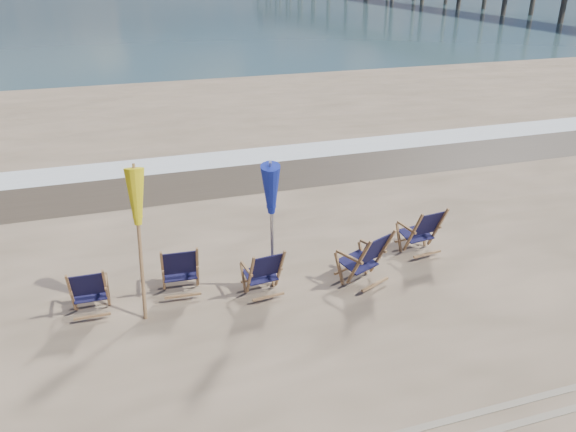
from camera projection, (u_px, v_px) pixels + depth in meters
name	position (u px, v px, depth m)	size (l,w,h in m)	color
surf_foam	(221.00, 159.00, 15.69)	(200.00, 1.40, 0.01)	silver
wet_sand_strip	(233.00, 177.00, 14.39)	(200.00, 2.60, 0.00)	#42362A
beach_chair_0	(106.00, 290.00, 8.61)	(0.58, 0.65, 0.91)	#121134
beach_chair_1	(198.00, 269.00, 9.12)	(0.63, 0.71, 0.99)	#121134
beach_chair_2	(280.00, 271.00, 9.14)	(0.59, 0.66, 0.92)	#121134
beach_chair_3	(382.00, 254.00, 9.51)	(0.68, 0.77, 1.06)	#121134
beach_chair_4	(438.00, 229.00, 10.45)	(0.65, 0.73, 1.01)	#121134
umbrella_yellow	(135.00, 207.00, 8.19)	(0.30, 0.30, 2.32)	olive
umbrella_blue	(271.00, 190.00, 8.62)	(0.30, 0.30, 2.40)	#A5A5AD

